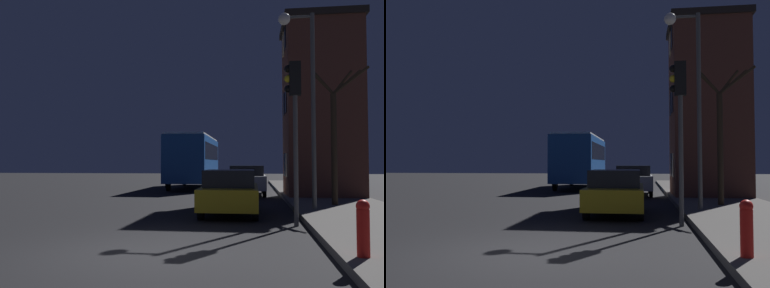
# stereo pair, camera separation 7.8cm
# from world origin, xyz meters

# --- Properties ---
(ground_plane) EXTENTS (120.00, 120.00, 0.00)m
(ground_plane) POSITION_xyz_m (0.00, 0.00, 0.00)
(ground_plane) COLOR black
(brick_building) EXTENTS (3.55, 3.92, 8.26)m
(brick_building) POSITION_xyz_m (5.25, 13.16, 4.31)
(brick_building) COLOR brown
(brick_building) RESTS_ON sidewalk
(streetlamp) EXTENTS (1.17, 0.39, 6.46)m
(streetlamp) POSITION_xyz_m (3.70, 6.63, 4.45)
(streetlamp) COLOR #4C4C4C
(streetlamp) RESTS_ON sidewalk
(traffic_light) EXTENTS (0.43, 0.24, 4.33)m
(traffic_light) POSITION_xyz_m (3.12, 3.86, 3.11)
(traffic_light) COLOR #4C4C4C
(traffic_light) RESTS_ON ground
(bare_tree) EXTENTS (2.01, 0.47, 4.91)m
(bare_tree) POSITION_xyz_m (4.96, 8.20, 2.68)
(bare_tree) COLOR #2D2319
(bare_tree) RESTS_ON sidewalk
(bus) EXTENTS (2.48, 9.59, 3.40)m
(bus) POSITION_xyz_m (-1.83, 20.65, 2.03)
(bus) COLOR #194793
(bus) RESTS_ON ground
(car_near_lane) EXTENTS (1.74, 4.39, 1.43)m
(car_near_lane) POSITION_xyz_m (1.31, 6.16, 0.74)
(car_near_lane) COLOR olive
(car_near_lane) RESTS_ON ground
(car_mid_lane) EXTENTS (1.89, 4.39, 1.52)m
(car_mid_lane) POSITION_xyz_m (1.74, 14.81, 0.80)
(car_mid_lane) COLOR #B7BABF
(car_mid_lane) RESTS_ON ground
(fire_hydrant) EXTENTS (0.21, 0.21, 0.91)m
(fire_hydrant) POSITION_xyz_m (3.75, -0.51, 0.64)
(fire_hydrant) COLOR red
(fire_hydrant) RESTS_ON sidewalk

